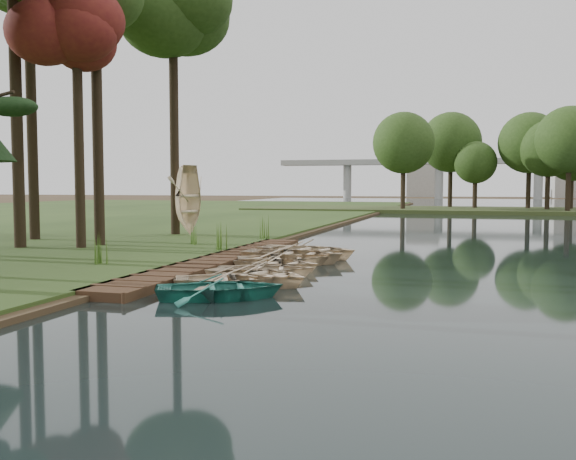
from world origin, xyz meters
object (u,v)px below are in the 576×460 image
(stored_rowboat, at_px, (189,228))
(rowboat_2, at_px, (257,272))
(boardwalk, at_px, (220,261))
(rowboat_0, at_px, (220,286))
(rowboat_1, at_px, (232,277))

(stored_rowboat, bearing_deg, rowboat_2, -131.26)
(boardwalk, relative_size, stored_rowboat, 4.34)
(rowboat_2, distance_m, stored_rowboat, 15.70)
(stored_rowboat, bearing_deg, rowboat_0, -135.92)
(rowboat_0, distance_m, stored_rowboat, 17.82)
(boardwalk, xyz_separation_m, rowboat_1, (2.48, -5.13, 0.23))
(rowboat_1, relative_size, rowboat_2, 0.95)
(rowboat_0, bearing_deg, rowboat_1, -15.03)
(boardwalk, bearing_deg, stored_rowboat, 120.96)
(boardwalk, bearing_deg, rowboat_2, -55.42)
(boardwalk, distance_m, stored_rowboat, 10.64)
(stored_rowboat, bearing_deg, rowboat_1, -134.22)
(boardwalk, height_order, stored_rowboat, stored_rowboat)
(rowboat_0, relative_size, rowboat_2, 0.96)
(rowboat_0, xyz_separation_m, rowboat_2, (0.13, 2.51, 0.01))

